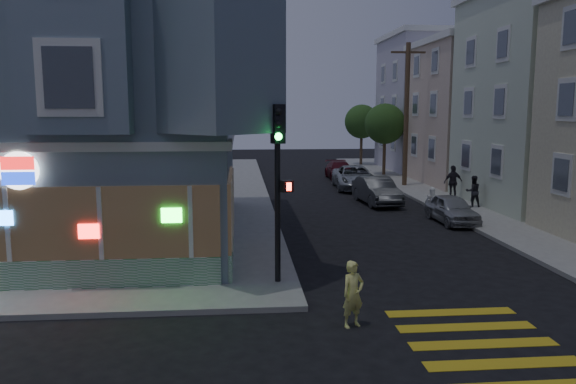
{
  "coord_description": "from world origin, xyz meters",
  "views": [
    {
      "loc": [
        1.34,
        -11.25,
        4.97
      ],
      "look_at": [
        2.89,
        6.51,
        2.36
      ],
      "focal_mm": 35.0,
      "sensor_mm": 36.0,
      "label": 1
    }
  ],
  "objects": [
    {
      "name": "row_house_c",
      "position": [
        19.5,
        25.0,
        4.65
      ],
      "size": [
        12.0,
        8.6,
        9.0
      ],
      "primitive_type": "cube",
      "color": "#C7A899",
      "rests_on": "sidewalk_ne"
    },
    {
      "name": "row_house_d",
      "position": [
        19.5,
        34.0,
        5.4
      ],
      "size": [
        12.0,
        8.6,
        10.5
      ],
      "primitive_type": "cube",
      "color": "#B1ABBC",
      "rests_on": "sidewalk_ne"
    },
    {
      "name": "parked_car_d",
      "position": [
        8.6,
        23.46,
        0.73
      ],
      "size": [
        2.75,
        5.43,
        1.47
      ],
      "primitive_type": "imported",
      "rotation": [
        0.0,
        0.0,
        -0.06
      ],
      "color": "#A1A7AB",
      "rests_on": "ground"
    },
    {
      "name": "sidewalk_ne",
      "position": [
        23.0,
        23.0,
        0.07
      ],
      "size": [
        24.0,
        42.0,
        0.15
      ],
      "primitive_type": "cube",
      "color": "gray",
      "rests_on": "ground"
    },
    {
      "name": "utility_pole",
      "position": [
        12.0,
        24.0,
        4.8
      ],
      "size": [
        2.2,
        0.3,
        9.0
      ],
      "color": "#4C3826",
      "rests_on": "sidewalk_ne"
    },
    {
      "name": "pedestrian_a",
      "position": [
        13.0,
        15.61,
        0.93
      ],
      "size": [
        0.76,
        0.6,
        1.57
      ],
      "primitive_type": "imported",
      "rotation": [
        0.0,
        0.0,
        3.15
      ],
      "color": "black",
      "rests_on": "sidewalk_ne"
    },
    {
      "name": "street_tree_far",
      "position": [
        12.2,
        38.0,
        3.94
      ],
      "size": [
        3.0,
        3.0,
        5.3
      ],
      "color": "#4C3826",
      "rests_on": "sidewalk_ne"
    },
    {
      "name": "running_child",
      "position": [
        3.91,
        0.98,
        0.78
      ],
      "size": [
        0.67,
        0.57,
        1.56
      ],
      "primitive_type": "imported",
      "rotation": [
        0.0,
        0.0,
        0.43
      ],
      "color": "#F9FA7F",
      "rests_on": "ground"
    },
    {
      "name": "corner_building",
      "position": [
        -6.0,
        10.98,
        5.82
      ],
      "size": [
        14.6,
        14.6,
        11.4
      ],
      "color": "slate",
      "rests_on": "sidewalk_nw"
    },
    {
      "name": "parked_car_b",
      "position": [
        8.6,
        17.66,
        0.72
      ],
      "size": [
        1.88,
        4.49,
        1.44
      ],
      "primitive_type": "imported",
      "rotation": [
        0.0,
        0.0,
        0.08
      ],
      "color": "#393B3E",
      "rests_on": "ground"
    },
    {
      "name": "fire_hydrant",
      "position": [
        11.3,
        16.72,
        0.61
      ],
      "size": [
        0.5,
        0.29,
        0.87
      ],
      "color": "silver",
      "rests_on": "sidewalk_ne"
    },
    {
      "name": "ground",
      "position": [
        0.0,
        0.0,
        0.0
      ],
      "size": [
        120.0,
        120.0,
        0.0
      ],
      "primitive_type": "plane",
      "color": "black",
      "rests_on": "ground"
    },
    {
      "name": "traffic_signal",
      "position": [
        2.41,
        3.99,
        3.53
      ],
      "size": [
        0.64,
        0.56,
        4.99
      ],
      "rotation": [
        0.0,
        0.0,
        0.42
      ],
      "color": "black",
      "rests_on": "sidewalk_nw"
    },
    {
      "name": "parked_car_a",
      "position": [
        10.7,
        12.46,
        0.62
      ],
      "size": [
        1.56,
        3.69,
        1.24
      ],
      "primitive_type": "imported",
      "rotation": [
        0.0,
        0.0,
        0.02
      ],
      "color": "#9FA2A7",
      "rests_on": "ground"
    },
    {
      "name": "pedestrian_b",
      "position": [
        13.0,
        18.28,
        1.06
      ],
      "size": [
        1.11,
        0.56,
        1.82
      ],
      "primitive_type": "imported",
      "rotation": [
        0.0,
        0.0,
        3.25
      ],
      "color": "#25222A",
      "rests_on": "sidewalk_ne"
    },
    {
      "name": "parked_car_c",
      "position": [
        8.6,
        28.66,
        0.64
      ],
      "size": [
        1.84,
        4.4,
        1.27
      ],
      "primitive_type": "imported",
      "rotation": [
        0.0,
        0.0,
        -0.01
      ],
      "color": "#55131D",
      "rests_on": "ground"
    },
    {
      "name": "street_tree_near",
      "position": [
        12.2,
        30.0,
        3.94
      ],
      "size": [
        3.0,
        3.0,
        5.3
      ],
      "color": "#4C3826",
      "rests_on": "sidewalk_ne"
    }
  ]
}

